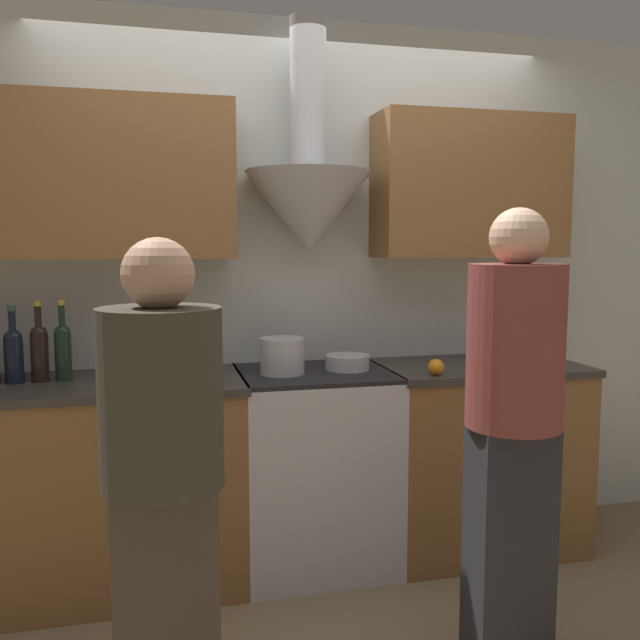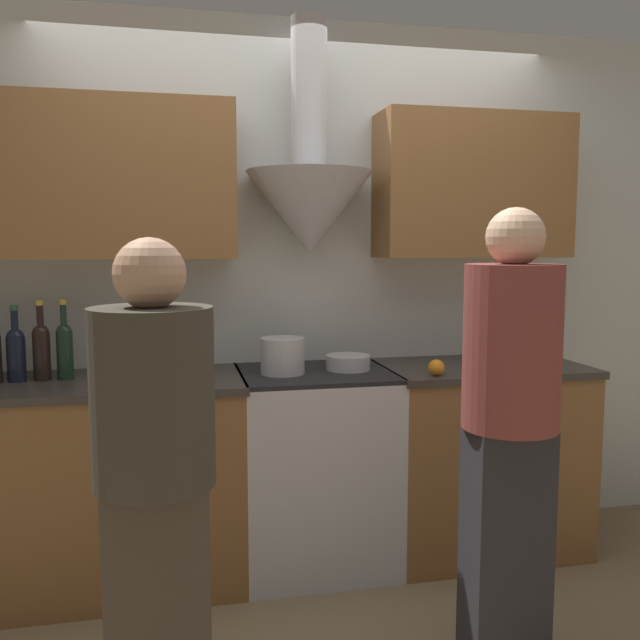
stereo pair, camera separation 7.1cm
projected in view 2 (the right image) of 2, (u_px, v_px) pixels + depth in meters
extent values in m
plane|color=#847051|center=(331.00, 595.00, 2.93)|extent=(12.00, 12.00, 0.00)
cube|color=silver|center=(302.00, 287.00, 3.42)|extent=(8.40, 0.06, 2.60)
cone|color=silver|center=(309.00, 213.00, 3.19)|extent=(0.60, 0.60, 0.38)
cylinder|color=silver|center=(309.00, 95.00, 3.13)|extent=(0.17, 0.17, 0.70)
cube|color=brown|center=(86.00, 179.00, 2.98)|extent=(1.30, 0.32, 0.70)
cube|color=brown|center=(472.00, 187.00, 3.37)|extent=(0.96, 0.32, 0.70)
cube|color=brown|center=(94.00, 488.00, 2.98)|extent=(1.30, 0.60, 0.89)
cube|color=#38332D|center=(90.00, 384.00, 2.93)|extent=(1.32, 0.62, 0.03)
cube|color=brown|center=(479.00, 460.00, 3.37)|extent=(0.96, 0.60, 0.89)
cube|color=#38332D|center=(481.00, 368.00, 3.32)|extent=(0.98, 0.62, 0.03)
cube|color=silver|center=(315.00, 470.00, 3.19)|extent=(0.70, 0.60, 0.91)
cube|color=black|center=(330.00, 500.00, 2.91)|extent=(0.49, 0.01, 0.41)
cube|color=black|center=(315.00, 373.00, 3.14)|extent=(0.70, 0.60, 0.02)
cube|color=silver|center=(304.00, 375.00, 3.41)|extent=(0.70, 0.06, 0.10)
cylinder|color=black|center=(16.00, 359.00, 2.89)|extent=(0.08, 0.08, 0.19)
sphere|color=black|center=(15.00, 337.00, 2.88)|extent=(0.07, 0.07, 0.07)
cylinder|color=black|center=(14.00, 322.00, 2.88)|extent=(0.03, 0.03, 0.10)
cylinder|color=#234C33|center=(14.00, 308.00, 2.87)|extent=(0.03, 0.03, 0.02)
cylinder|color=black|center=(42.00, 357.00, 2.92)|extent=(0.07, 0.07, 0.21)
sphere|color=black|center=(41.00, 333.00, 2.91)|extent=(0.07, 0.07, 0.07)
cylinder|color=black|center=(40.00, 317.00, 2.90)|extent=(0.03, 0.03, 0.10)
cylinder|color=gold|center=(39.00, 303.00, 2.90)|extent=(0.03, 0.03, 0.02)
cylinder|color=black|center=(65.00, 356.00, 2.94)|extent=(0.07, 0.07, 0.21)
sphere|color=black|center=(64.00, 332.00, 2.93)|extent=(0.07, 0.07, 0.07)
cylinder|color=black|center=(63.00, 316.00, 2.92)|extent=(0.03, 0.03, 0.10)
cylinder|color=gold|center=(63.00, 302.00, 2.92)|extent=(0.03, 0.03, 0.02)
cylinder|color=silver|center=(283.00, 356.00, 3.07)|extent=(0.20, 0.20, 0.16)
cylinder|color=silver|center=(348.00, 362.00, 3.17)|extent=(0.21, 0.21, 0.07)
sphere|color=orange|center=(436.00, 368.00, 3.03)|extent=(0.07, 0.07, 0.07)
cube|color=#473D33|center=(159.00, 619.00, 2.00)|extent=(0.30, 0.19, 0.82)
cylinder|color=#3D382D|center=(153.00, 397.00, 1.92)|extent=(0.35, 0.35, 0.51)
sphere|color=tan|center=(150.00, 274.00, 1.88)|extent=(0.20, 0.20, 0.20)
cube|color=#28282D|center=(506.00, 548.00, 2.41)|extent=(0.28, 0.18, 0.88)
cylinder|color=brown|center=(512.00, 347.00, 2.33)|extent=(0.33, 0.33, 0.57)
sphere|color=#E0B28E|center=(515.00, 237.00, 2.29)|extent=(0.20, 0.20, 0.20)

